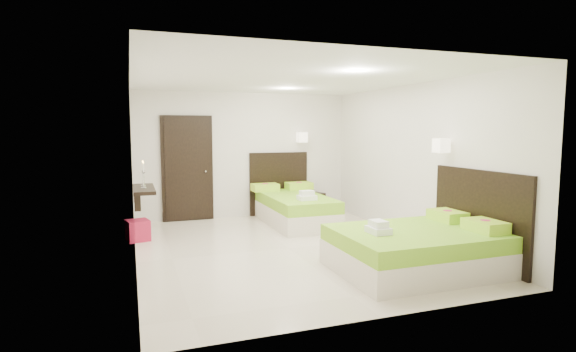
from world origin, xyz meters
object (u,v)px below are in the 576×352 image
object	(u,v)px
bed_single	(294,206)
nightstand	(310,203)
ottoman	(138,230)
bed_double	(421,247)

from	to	relation	value
bed_single	nightstand	world-z (taller)	bed_single
nightstand	ottoman	distance (m)	3.80
bed_double	nightstand	distance (m)	4.11
nightstand	bed_double	bearing A→B (deg)	-113.87
bed_single	ottoman	size ratio (longest dim) A/B	6.23
bed_double	ottoman	size ratio (longest dim) A/B	5.99
nightstand	ottoman	size ratio (longest dim) A/B	1.49
bed_single	nightstand	size ratio (longest dim) A/B	4.17
bed_single	nightstand	distance (m)	1.01
bed_double	ottoman	distance (m)	4.53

